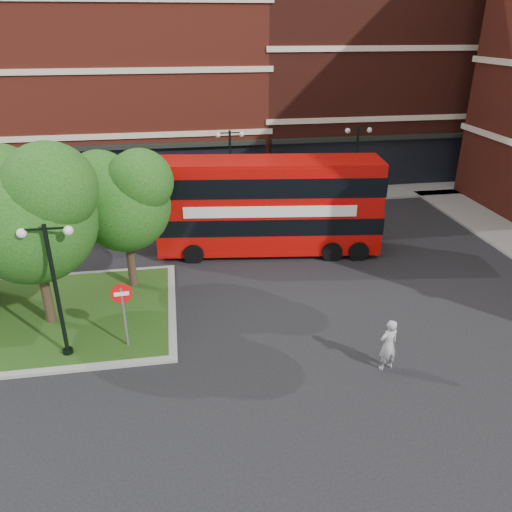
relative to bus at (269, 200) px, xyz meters
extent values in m
plane|color=black|center=(-3.15, -7.98, -2.76)|extent=(120.00, 120.00, 0.00)
cube|color=slate|center=(-3.15, 8.52, -2.70)|extent=(44.00, 3.00, 0.12)
cube|color=maroon|center=(-11.15, 16.02, 4.24)|extent=(26.00, 12.00, 14.00)
cube|color=#471911|center=(10.85, 16.02, 5.24)|extent=(18.00, 12.00, 16.00)
cube|color=gray|center=(-11.15, -4.98, -2.70)|extent=(12.60, 7.60, 0.12)
cube|color=#19380F|center=(-11.15, -4.98, -2.69)|extent=(12.00, 7.00, 0.15)
cylinder|color=#2D2116|center=(-9.65, -5.48, -0.80)|extent=(0.36, 0.36, 3.92)
sphere|color=#114511|center=(-9.65, -5.48, 1.58)|extent=(4.60, 4.60, 4.60)
sphere|color=#114511|center=(-8.73, -5.94, 2.84)|extent=(3.22, 3.22, 3.22)
cylinder|color=#2D2116|center=(-6.65, -2.98, -1.02)|extent=(0.36, 0.36, 3.47)
sphere|color=#114511|center=(-6.65, -2.98, 1.08)|extent=(3.80, 3.80, 3.80)
sphere|color=#114511|center=(-7.60, -2.41, 1.89)|extent=(2.85, 2.85, 2.85)
sphere|color=#114511|center=(-5.89, -3.36, 2.20)|extent=(2.66, 2.66, 2.66)
cylinder|color=black|center=(-8.65, -7.78, -0.26)|extent=(0.14, 0.14, 5.00)
cylinder|color=black|center=(-8.65, -7.78, -2.61)|extent=(0.36, 0.36, 0.30)
cube|color=black|center=(-8.65, -7.78, 2.09)|extent=(1.40, 0.06, 0.06)
sphere|color=#F2EACC|center=(-9.35, -7.78, 1.99)|extent=(0.32, 0.32, 0.32)
sphere|color=#F2EACC|center=(-7.95, -7.78, 1.99)|extent=(0.32, 0.32, 0.32)
cylinder|color=black|center=(-1.15, 6.52, -0.26)|extent=(0.14, 0.14, 5.00)
cylinder|color=black|center=(-1.15, 6.52, -2.61)|extent=(0.36, 0.36, 0.30)
cube|color=black|center=(-1.15, 6.52, 2.09)|extent=(1.40, 0.06, 0.06)
sphere|color=#F2EACC|center=(-1.85, 6.52, 1.99)|extent=(0.32, 0.32, 0.32)
sphere|color=#F2EACC|center=(-0.45, 6.52, 1.99)|extent=(0.32, 0.32, 0.32)
cylinder|color=black|center=(6.85, 6.52, -0.26)|extent=(0.14, 0.14, 5.00)
cylinder|color=black|center=(6.85, 6.52, -2.61)|extent=(0.36, 0.36, 0.30)
cube|color=black|center=(6.85, 6.52, 2.09)|extent=(1.40, 0.06, 0.06)
sphere|color=#F2EACC|center=(6.15, 6.52, 1.99)|extent=(0.32, 0.32, 0.32)
sphere|color=#F2EACC|center=(7.55, 6.52, 1.99)|extent=(0.32, 0.32, 0.32)
cube|color=#AB0906|center=(0.00, 0.00, -1.26)|extent=(11.24, 3.88, 2.10)
cube|color=#AB0906|center=(0.00, 0.00, 0.85)|extent=(11.13, 3.84, 2.10)
cube|color=black|center=(0.00, 0.00, 0.95)|extent=(11.24, 3.88, 0.95)
cube|color=silver|center=(-0.16, -1.27, -0.16)|extent=(8.20, 1.08, 0.55)
imported|color=gray|center=(2.14, -10.24, -1.81)|extent=(0.78, 0.61, 1.90)
imported|color=silver|center=(-3.35, 6.68, -2.13)|extent=(3.74, 1.61, 1.26)
imported|color=silver|center=(2.04, 7.13, -2.14)|extent=(3.80, 1.47, 1.23)
cylinder|color=slate|center=(-6.60, -7.64, -1.51)|extent=(0.09, 0.09, 2.50)
cylinder|color=red|center=(-6.60, -7.64, -0.49)|extent=(0.73, 0.11, 0.73)
cube|color=white|center=(-6.60, -7.64, -0.49)|extent=(0.51, 0.08, 0.14)
camera|label=1|loc=(-4.47, -23.18, 7.89)|focal=35.00mm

